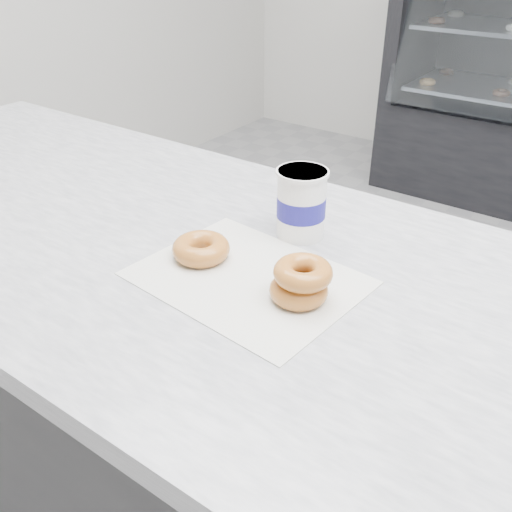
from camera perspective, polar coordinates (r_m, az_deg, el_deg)
The scene contains 5 objects.
ground at distance 1.86m, azimuth 21.35°, elevation -20.49°, with size 5.00×5.00×0.00m, color #949497.
wax_paper at distance 0.90m, azimuth -0.85°, elevation -2.22°, with size 0.34×0.26×0.00m, color silver.
donut_single at distance 0.95m, azimuth -5.52°, elevation 0.75°, with size 0.10×0.10×0.03m, color #B57B31.
donut_stack at distance 0.84m, azimuth 4.51°, elevation -2.54°, with size 0.12×0.12×0.06m.
coffee_cup at distance 1.00m, azimuth 4.55°, elevation 5.34°, with size 0.11×0.11×0.12m.
Camera 1 is at (0.11, -1.24, 1.39)m, focal length 40.00 mm.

